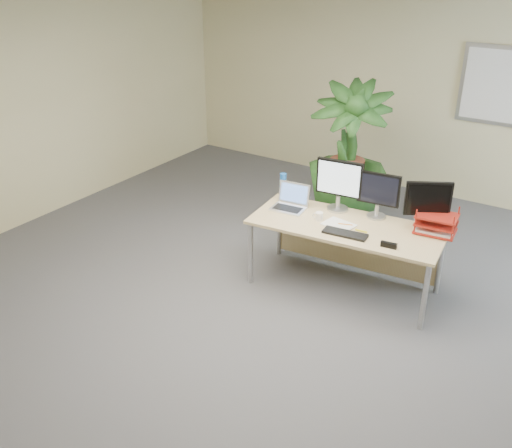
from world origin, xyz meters
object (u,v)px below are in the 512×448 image
Objects in this scene: monitor_left at (339,182)px; monitor_right at (378,192)px; floor_plant at (346,171)px; desk at (349,234)px; laptop at (291,202)px.

monitor_left is 1.14× the size of monitor_right.
floor_plant reaches higher than monitor_right.
desk is at bearing -63.30° from floor_plant.
monitor_right is at bearing 49.83° from desk.
laptop is at bearing -94.83° from floor_plant.
monitor_left is 0.40m from monitor_right.
monitor_right is 0.87m from laptop.
monitor_right is at bearing 17.72° from laptop.
monitor_left is at bearing 142.11° from desk.
laptop is at bearing -162.28° from monitor_right.
floor_plant is (-0.54, 1.07, 0.20)m from desk.
laptop is (-0.42, -0.21, -0.24)m from monitor_left.
laptop is at bearing -153.09° from monitor_left.
monitor_left reaches higher than laptop.
monitor_left is (-0.21, 0.17, 0.44)m from desk.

